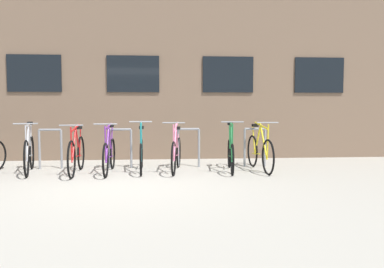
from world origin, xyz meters
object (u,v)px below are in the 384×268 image
object	(u,v)px
bicycle_pink	(176,153)
bicycle_teal	(141,154)
bicycle_silver	(29,153)
bicycle_green	(231,153)
bicycle_yellow	(260,152)
bicycle_red	(77,154)
bicycle_purple	(109,154)

from	to	relation	value
bicycle_pink	bicycle_teal	bearing A→B (deg)	177.16
bicycle_silver	bicycle_green	size ratio (longest dim) A/B	1.06
bicycle_yellow	bicycle_red	distance (m)	3.80
bicycle_yellow	bicycle_teal	xyz separation A→B (m)	(-2.51, 0.04, -0.02)
bicycle_silver	bicycle_yellow	xyz separation A→B (m)	(4.78, -0.05, -0.01)
bicycle_green	bicycle_purple	size ratio (longest dim) A/B	0.94
bicycle_teal	bicycle_green	bearing A→B (deg)	-3.22
bicycle_green	bicycle_yellow	bearing A→B (deg)	5.46
bicycle_pink	bicycle_teal	size ratio (longest dim) A/B	1.03
bicycle_purple	bicycle_pink	bearing A→B (deg)	3.92
bicycle_red	bicycle_teal	world-z (taller)	bicycle_teal
bicycle_red	bicycle_green	distance (m)	3.16
bicycle_red	bicycle_yellow	bearing A→B (deg)	1.99
bicycle_silver	bicycle_teal	distance (m)	2.28
bicycle_teal	bicycle_red	bearing A→B (deg)	-172.19
bicycle_pink	bicycle_yellow	world-z (taller)	bicycle_pink
bicycle_purple	bicycle_green	bearing A→B (deg)	0.56
bicycle_teal	bicycle_green	size ratio (longest dim) A/B	1.02
bicycle_red	bicycle_teal	distance (m)	1.30
bicycle_pink	bicycle_green	world-z (taller)	bicycle_green
bicycle_red	bicycle_pink	bearing A→B (deg)	3.99
bicycle_silver	bicycle_yellow	distance (m)	4.78
bicycle_silver	bicycle_pink	distance (m)	3.00
bicycle_yellow	bicycle_purple	size ratio (longest dim) A/B	1.03
bicycle_pink	bicycle_teal	world-z (taller)	bicycle_teal
bicycle_yellow	bicycle_green	distance (m)	0.64
bicycle_green	bicycle_silver	bearing A→B (deg)	178.47
bicycle_yellow	bicycle_purple	xyz separation A→B (m)	(-3.15, -0.09, -0.01)
bicycle_silver	bicycle_red	world-z (taller)	bicycle_silver
bicycle_silver	bicycle_yellow	world-z (taller)	bicycle_yellow
bicycle_red	bicycle_green	xyz separation A→B (m)	(3.16, 0.07, -0.02)
bicycle_teal	bicycle_green	world-z (taller)	bicycle_teal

